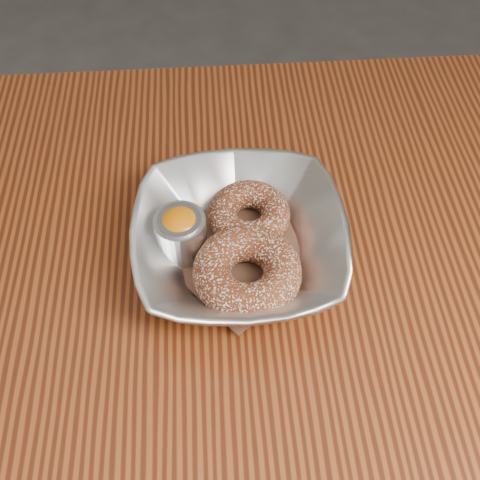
{
  "coord_description": "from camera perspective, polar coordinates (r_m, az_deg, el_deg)",
  "views": [
    {
      "loc": [
        0.06,
        -0.29,
        1.26
      ],
      "look_at": [
        0.08,
        0.06,
        0.78
      ],
      "focal_mm": 42.0,
      "sensor_mm": 36.0,
      "label": 1
    }
  ],
  "objects": [
    {
      "name": "donut_back",
      "position": [
        0.63,
        0.94,
        2.63
      ],
      "size": [
        0.11,
        0.11,
        0.03
      ],
      "primitive_type": "torus",
      "rotation": [
        0.0,
        0.0,
        -0.24
      ],
      "color": "maroon",
      "rests_on": "parchment"
    },
    {
      "name": "parchment",
      "position": [
        0.62,
        0.0,
        -1.15
      ],
      "size": [
        0.2,
        0.2,
        0.0
      ],
      "primitive_type": "cube",
      "rotation": [
        0.0,
        0.0,
        0.7
      ],
      "color": "brown",
      "rests_on": "table"
    },
    {
      "name": "table",
      "position": [
        0.68,
        -6.7,
        -10.85
      ],
      "size": [
        1.2,
        0.8,
        0.75
      ],
      "color": "maroon",
      "rests_on": "ground_plane"
    },
    {
      "name": "ramekin",
      "position": [
        0.6,
        -6.02,
        0.78
      ],
      "size": [
        0.05,
        0.05,
        0.06
      ],
      "color": "silver",
      "rests_on": "table"
    },
    {
      "name": "donut_front",
      "position": [
        0.58,
        0.73,
        -3.25
      ],
      "size": [
        0.14,
        0.14,
        0.04
      ],
      "primitive_type": "torus",
      "rotation": [
        0.0,
        0.0,
        0.32
      ],
      "color": "maroon",
      "rests_on": "parchment"
    },
    {
      "name": "serving_bowl",
      "position": [
        0.6,
        0.0,
        -0.11
      ],
      "size": [
        0.23,
        0.23,
        0.06
      ],
      "primitive_type": "imported",
      "color": "silver",
      "rests_on": "table"
    }
  ]
}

